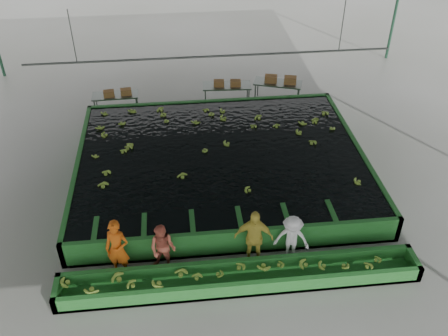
{
  "coord_description": "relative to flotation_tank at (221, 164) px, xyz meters",
  "views": [
    {
      "loc": [
        -1.47,
        -12.77,
        10.74
      ],
      "look_at": [
        0.0,
        0.5,
        1.0
      ],
      "focal_mm": 40.0,
      "sensor_mm": 36.0,
      "label": 1
    }
  ],
  "objects": [
    {
      "name": "packing_table_mid",
      "position": [
        0.8,
        5.11,
        0.02
      ],
      "size": [
        2.13,
        0.97,
        0.95
      ],
      "primitive_type": null,
      "rotation": [
        0.0,
        0.0,
        -0.07
      ],
      "color": "#59605B",
      "rests_on": "ground"
    },
    {
      "name": "ground",
      "position": [
        0.0,
        -1.5,
        -0.45
      ],
      "size": [
        80.0,
        80.0,
        0.0
      ],
      "primitive_type": "plane",
      "color": "gray",
      "rests_on": "ground"
    },
    {
      "name": "floating_bananas",
      "position": [
        0.0,
        0.8,
        0.4
      ],
      "size": [
        8.81,
        6.01,
        0.12
      ],
      "primitive_type": null,
      "color": "#7EA534",
      "rests_on": "tank_water"
    },
    {
      "name": "worker_b",
      "position": [
        -2.07,
        -4.3,
        0.34
      ],
      "size": [
        0.93,
        0.83,
        1.58
      ],
      "primitive_type": "imported",
      "rotation": [
        0.0,
        0.0,
        -0.35
      ],
      "color": "#C95E48",
      "rests_on": "ground"
    },
    {
      "name": "tank_water",
      "position": [
        0.0,
        -0.0,
        0.4
      ],
      "size": [
        9.7,
        7.7,
        0.0
      ],
      "primitive_type": "cube",
      "color": "black",
      "rests_on": "flotation_tank"
    },
    {
      "name": "packing_table_right",
      "position": [
        3.06,
        5.14,
        0.02
      ],
      "size": [
        2.23,
        1.46,
        0.94
      ],
      "primitive_type": null,
      "rotation": [
        0.0,
        0.0,
        -0.33
      ],
      "color": "#59605B",
      "rests_on": "ground"
    },
    {
      "name": "rail_hanger_left",
      "position": [
        -5.0,
        3.5,
        3.55
      ],
      "size": [
        0.04,
        0.04,
        2.0
      ],
      "primitive_type": "cylinder",
      "color": "#59605B",
      "rests_on": "shed_roof"
    },
    {
      "name": "box_stack_left",
      "position": [
        -3.85,
        4.82,
        0.42
      ],
      "size": [
        1.18,
        0.46,
        0.25
      ],
      "primitive_type": null,
      "rotation": [
        0.0,
        0.0,
        0.13
      ],
      "color": "brown",
      "rests_on": "packing_table_left"
    },
    {
      "name": "worker_d",
      "position": [
        1.57,
        -4.3,
        0.33
      ],
      "size": [
        1.13,
        0.84,
        1.56
      ],
      "primitive_type": "imported",
      "rotation": [
        0.0,
        0.0,
        -0.29
      ],
      "color": "silver",
      "rests_on": "ground"
    },
    {
      "name": "rail_hanger_right",
      "position": [
        5.0,
        3.5,
        3.55
      ],
      "size": [
        0.04,
        0.04,
        2.0
      ],
      "primitive_type": "cylinder",
      "color": "#59605B",
      "rests_on": "shed_roof"
    },
    {
      "name": "packing_table_left",
      "position": [
        -3.97,
        4.89,
        -0.01
      ],
      "size": [
        1.93,
        0.81,
        0.87
      ],
      "primitive_type": null,
      "rotation": [
        0.0,
        0.0,
        0.02
      ],
      "color": "#59605B",
      "rests_on": "ground"
    },
    {
      "name": "shed_roof",
      "position": [
        0.0,
        -1.5,
        4.55
      ],
      "size": [
        20.0,
        22.0,
        0.04
      ],
      "primitive_type": "cube",
      "color": "gray",
      "rests_on": "shed_posts"
    },
    {
      "name": "flotation_tank",
      "position": [
        0.0,
        0.0,
        0.0
      ],
      "size": [
        10.0,
        8.0,
        0.9
      ],
      "primitive_type": null,
      "color": "#226826",
      "rests_on": "ground"
    },
    {
      "name": "worker_c",
      "position": [
        0.47,
        -4.3,
        0.49
      ],
      "size": [
        1.16,
        0.63,
        1.87
      ],
      "primitive_type": "imported",
      "rotation": [
        0.0,
        0.0,
        -0.16
      ],
      "color": "gold",
      "rests_on": "ground"
    },
    {
      "name": "cableway_rail",
      "position": [
        0.0,
        3.5,
        2.55
      ],
      "size": [
        0.08,
        0.08,
        14.0
      ],
      "primitive_type": "cylinder",
      "color": "#59605B",
      "rests_on": "shed_roof"
    },
    {
      "name": "trough_bananas",
      "position": [
        0.0,
        -5.1,
        -0.05
      ],
      "size": [
        9.53,
        0.64,
        0.13
      ],
      "primitive_type": null,
      "color": "#7EA534",
      "rests_on": "sorting_trough"
    },
    {
      "name": "sorting_trough",
      "position": [
        0.0,
        -5.1,
        -0.2
      ],
      "size": [
        10.0,
        1.0,
        0.5
      ],
      "primitive_type": null,
      "color": "#226826",
      "rests_on": "ground"
    },
    {
      "name": "box_stack_mid",
      "position": [
        0.81,
        5.04,
        0.5
      ],
      "size": [
        1.18,
        0.43,
        0.25
      ],
      "primitive_type": null,
      "rotation": [
        0.0,
        0.0,
        -0.09
      ],
      "color": "brown",
      "rests_on": "packing_table_mid"
    },
    {
      "name": "box_stack_right",
      "position": [
        3.15,
        5.11,
        0.49
      ],
      "size": [
        1.42,
        0.71,
        0.29
      ],
      "primitive_type": null,
      "rotation": [
        0.0,
        0.0,
        -0.25
      ],
      "color": "brown",
      "rests_on": "packing_table_right"
    },
    {
      "name": "shed_posts",
      "position": [
        0.0,
        -1.5,
        2.05
      ],
      "size": [
        20.0,
        22.0,
        5.0
      ],
      "primitive_type": null,
      "color": "#235238",
      "rests_on": "ground"
    },
    {
      "name": "worker_a",
      "position": [
        -3.3,
        -4.3,
        0.48
      ],
      "size": [
        0.78,
        0.62,
        1.86
      ],
      "primitive_type": "imported",
      "rotation": [
        0.0,
        0.0,
        -0.29
      ],
      "color": "#CE5310",
      "rests_on": "ground"
    }
  ]
}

